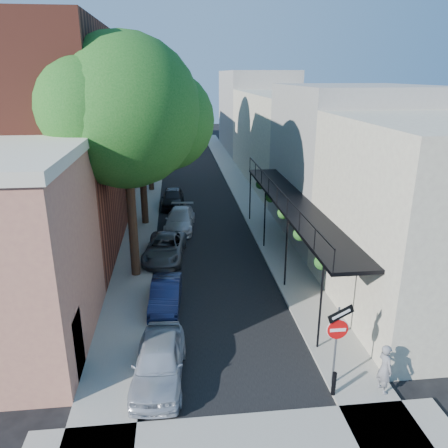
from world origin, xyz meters
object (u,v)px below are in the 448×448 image
object	(u,v)px
sign_post	(338,333)
oak_far	(152,91)
parked_car_c	(165,248)
bollard	(334,384)
parked_car_b	(166,295)
parked_car_a	(159,361)
oak_mid	(145,117)
oak_near	(135,114)
pedestrian	(385,368)
parked_car_e	(173,198)
parked_car_d	(180,220)

from	to	relation	value
sign_post	oak_far	xyz separation A→B (m)	(-6.51, 26.30, 6.22)
oak_far	parked_car_c	size ratio (longest dim) A/B	2.67
bollard	parked_car_b	world-z (taller)	parked_car_b
parked_car_a	oak_mid	bearing A→B (deg)	97.63
bollard	oak_near	size ratio (longest dim) A/B	0.07
bollard	pedestrian	world-z (taller)	pedestrian
oak_near	parked_car_c	xyz separation A→B (m)	(0.98, 1.77, -7.26)
oak_mid	parked_car_e	world-z (taller)	oak_mid
oak_mid	parked_car_e	distance (m)	7.56
parked_car_c	pedestrian	bearing A→B (deg)	-52.05
parked_car_a	pedestrian	xyz separation A→B (m)	(7.01, -1.47, 0.26)
oak_mid	parked_car_e	bearing A→B (deg)	69.13
parked_car_a	parked_car_d	xyz separation A→B (m)	(0.91, 14.82, -0.05)
oak_far	parked_car_b	bearing A→B (deg)	-86.96
parked_car_d	parked_car_e	distance (m)	5.26
parked_car_d	pedestrian	xyz separation A→B (m)	(6.09, -16.30, 0.31)
pedestrian	oak_near	bearing A→B (deg)	30.89
parked_car_b	oak_mid	bearing A→B (deg)	99.47
oak_near	parked_car_b	size ratio (longest dim) A/B	3.24
bollard	parked_car_c	xyz separation A→B (m)	(-5.39, 11.53, 0.10)
oak_far	parked_car_a	distance (m)	26.42
oak_mid	parked_car_d	world-z (taller)	oak_mid
sign_post	oak_near	bearing A→B (deg)	125.09
oak_mid	oak_far	size ratio (longest dim) A/B	0.86
oak_mid	pedestrian	world-z (taller)	oak_mid
oak_far	bollard	bearing A→B (deg)	-76.65
sign_post	pedestrian	bearing A→B (deg)	-18.13
pedestrian	parked_car_a	bearing A→B (deg)	69.79
parked_car_e	oak_near	bearing A→B (deg)	-94.06
oak_far	parked_car_e	world-z (taller)	oak_far
sign_post	oak_far	size ratio (longest dim) A/B	0.25
oak_near	oak_mid	bearing A→B (deg)	90.37
parked_car_b	parked_car_c	size ratio (longest dim) A/B	0.79
oak_near	oak_far	xyz separation A→B (m)	(0.01, 17.01, 0.38)
parked_car_c	parked_car_e	xyz separation A→B (m)	(0.42, 10.00, 0.07)
parked_car_b	parked_car_e	xyz separation A→B (m)	(0.30, 15.26, 0.10)
parked_car_d	pedestrian	world-z (taller)	pedestrian
oak_near	oak_far	world-z (taller)	oak_far
parked_car_c	pedestrian	size ratio (longest dim) A/B	2.68
parked_car_a	pedestrian	world-z (taller)	pedestrian
parked_car_b	parked_car_e	size ratio (longest dim) A/B	0.88
oak_far	pedestrian	size ratio (longest dim) A/B	7.17
parked_car_b	parked_car_d	size ratio (longest dim) A/B	0.80
oak_near	pedestrian	bearing A→B (deg)	-50.77
sign_post	pedestrian	distance (m)	1.87
oak_near	oak_mid	distance (m)	8.01
sign_post	parked_car_e	bearing A→B (deg)	103.68
oak_near	oak_mid	world-z (taller)	oak_near
oak_far	pedestrian	world-z (taller)	oak_far
parked_car_c	parked_car_e	size ratio (longest dim) A/B	1.11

